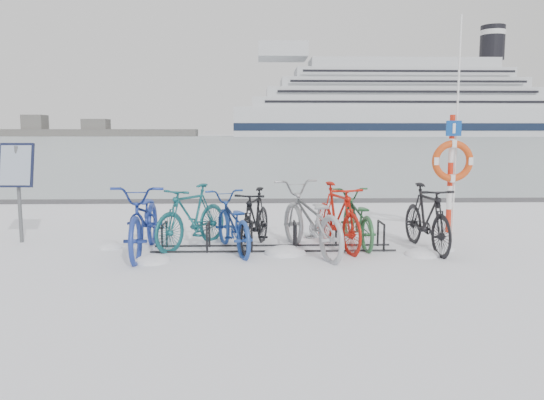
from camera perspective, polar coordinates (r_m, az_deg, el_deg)
The scene contains 17 objects.
ground at distance 8.86m, azimuth 0.14°, elevation -5.32°, with size 900.00×900.00×0.00m, color white.
ice_sheet at distance 163.65m, azimuth -1.62°, elevation 6.61°, with size 400.00×298.00×0.02m, color #A7B5BC.
quay_edge at distance 14.66m, azimuth -0.60°, elevation -0.09°, with size 400.00×0.25×0.10m, color #3F3F42.
bike_rack at distance 8.82m, azimuth 0.14°, elevation -4.18°, with size 4.00×0.48×0.46m.
info_board at distance 10.23m, azimuth -25.75°, elevation 2.81°, with size 0.60×0.25×1.75m.
lifebuoy_station at distance 10.70m, azimuth 18.83°, elevation 3.95°, with size 0.79×0.23×4.12m.
cruise_ferry at distance 245.41m, azimuth 13.42°, elevation 9.72°, with size 147.26×27.75×48.38m.
shoreline at distance 294.94m, azimuth -26.28°, elevation 6.71°, with size 180.00×12.00×9.50m.
bike_0 at distance 8.74m, azimuth -13.49°, elevation -1.78°, with size 0.78×2.24×1.17m, color navy.
bike_1 at distance 9.13m, azimuth -8.64°, elevation -1.54°, with size 0.51×1.82×1.09m, color #155259.
bike_2 at distance 8.72m, azimuth -4.32°, elevation -2.21°, with size 0.66×1.90×1.00m, color navy.
bike_3 at distance 8.90m, azimuth -1.83°, elevation -1.86°, with size 0.49×1.73×1.04m, color black.
bike_4 at distance 8.55m, azimuth 4.11°, elevation -1.78°, with size 0.78×2.24×1.18m, color #9C9FA3.
bike_5 at distance 8.95m, azimuth 7.04°, elevation -1.55°, with size 0.53×1.89×1.14m, color #B6180D.
bike_6 at distance 9.32m, azimuth 9.11°, elevation -1.73°, with size 0.65×1.86×0.97m, color #265831.
bike_7 at distance 9.13m, azimuth 16.31°, elevation -1.64°, with size 0.53×1.87×1.13m, color black.
snow_drifts at distance 8.57m, azimuth 2.22°, elevation -5.76°, with size 5.96×2.14×0.24m.
Camera 1 is at (-0.28, -8.64, 1.93)m, focal length 35.00 mm.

